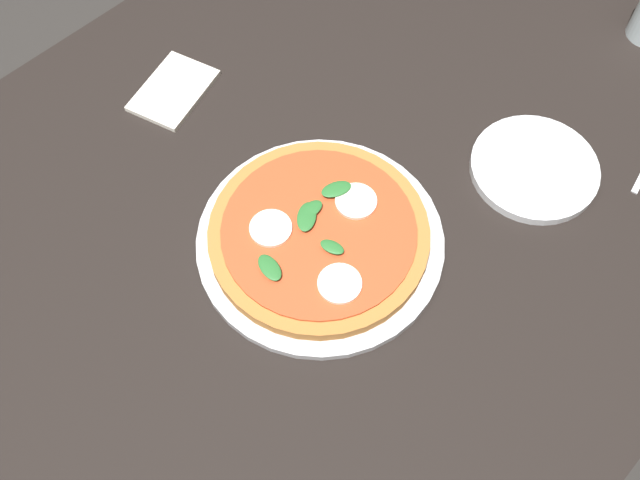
# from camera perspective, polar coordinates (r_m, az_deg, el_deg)

# --- Properties ---
(ground_plane) EXTENTS (6.00, 6.00, 0.00)m
(ground_plane) POSITION_cam_1_polar(r_m,az_deg,el_deg) (1.65, -1.22, -11.55)
(ground_plane) COLOR #2D2B28
(dining_table) EXTENTS (1.47, 1.03, 0.72)m
(dining_table) POSITION_cam_1_polar(r_m,az_deg,el_deg) (1.06, -1.85, -0.93)
(dining_table) COLOR black
(dining_table) RESTS_ON ground_plane
(serving_tray) EXTENTS (0.33, 0.33, 0.01)m
(serving_tray) POSITION_cam_1_polar(r_m,az_deg,el_deg) (0.96, 0.00, -0.12)
(serving_tray) COLOR silver
(serving_tray) RESTS_ON dining_table
(pizza) EXTENTS (0.30, 0.30, 0.03)m
(pizza) POSITION_cam_1_polar(r_m,az_deg,el_deg) (0.95, -0.09, 0.49)
(pizza) COLOR #B27033
(pizza) RESTS_ON serving_tray
(plate_white) EXTENTS (0.18, 0.18, 0.01)m
(plate_white) POSITION_cam_1_polar(r_m,az_deg,el_deg) (1.07, 16.72, 5.50)
(plate_white) COLOR white
(plate_white) RESTS_ON dining_table
(napkin) EXTENTS (0.15, 0.12, 0.01)m
(napkin) POSITION_cam_1_polar(r_m,az_deg,el_deg) (1.14, -11.61, 11.61)
(napkin) COLOR white
(napkin) RESTS_ON dining_table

